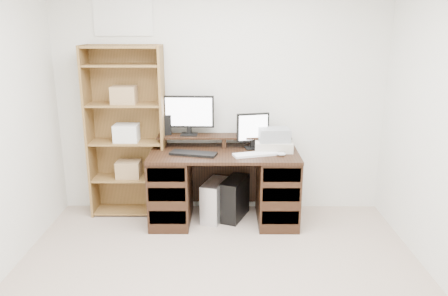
{
  "coord_description": "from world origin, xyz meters",
  "views": [
    {
      "loc": [
        0.06,
        -2.6,
        2.0
      ],
      "look_at": [
        0.04,
        1.43,
        0.85
      ],
      "focal_mm": 35.0,
      "sensor_mm": 36.0,
      "label": 1
    }
  ],
  "objects_px": {
    "desk": "(224,185)",
    "tower_black": "(235,198)",
    "tower_silver": "(215,200)",
    "monitor_wide": "(189,113)",
    "bookshelf": "(127,131)",
    "monitor_small": "(253,129)",
    "printer": "(274,146)"
  },
  "relations": [
    {
      "from": "desk",
      "to": "tower_black",
      "type": "xyz_separation_m",
      "value": [
        0.11,
        0.06,
        -0.17
      ]
    },
    {
      "from": "tower_black",
      "to": "tower_silver",
      "type": "bearing_deg",
      "value": -149.38
    },
    {
      "from": "monitor_wide",
      "to": "bookshelf",
      "type": "distance_m",
      "value": 0.68
    },
    {
      "from": "tower_silver",
      "to": "bookshelf",
      "type": "bearing_deg",
      "value": -172.99
    },
    {
      "from": "tower_silver",
      "to": "bookshelf",
      "type": "relative_size",
      "value": 0.23
    },
    {
      "from": "monitor_wide",
      "to": "monitor_small",
      "type": "relative_size",
      "value": 1.41
    },
    {
      "from": "printer",
      "to": "tower_black",
      "type": "distance_m",
      "value": 0.71
    },
    {
      "from": "monitor_small",
      "to": "bookshelf",
      "type": "xyz_separation_m",
      "value": [
        -1.32,
        0.08,
        -0.03
      ]
    },
    {
      "from": "printer",
      "to": "bookshelf",
      "type": "height_order",
      "value": "bookshelf"
    },
    {
      "from": "monitor_small",
      "to": "tower_silver",
      "type": "xyz_separation_m",
      "value": [
        -0.39,
        -0.1,
        -0.74
      ]
    },
    {
      "from": "monitor_wide",
      "to": "tower_black",
      "type": "distance_m",
      "value": 1.02
    },
    {
      "from": "desk",
      "to": "tower_silver",
      "type": "distance_m",
      "value": 0.21
    },
    {
      "from": "desk",
      "to": "bookshelf",
      "type": "relative_size",
      "value": 0.83
    },
    {
      "from": "bookshelf",
      "to": "tower_silver",
      "type": "bearing_deg",
      "value": -11.26
    },
    {
      "from": "desk",
      "to": "monitor_small",
      "type": "xyz_separation_m",
      "value": [
        0.3,
        0.13,
        0.56
      ]
    },
    {
      "from": "monitor_small",
      "to": "tower_silver",
      "type": "distance_m",
      "value": 0.85
    },
    {
      "from": "desk",
      "to": "tower_black",
      "type": "relative_size",
      "value": 3.19
    },
    {
      "from": "monitor_wide",
      "to": "tower_black",
      "type": "height_order",
      "value": "monitor_wide"
    },
    {
      "from": "printer",
      "to": "bookshelf",
      "type": "relative_size",
      "value": 0.21
    },
    {
      "from": "bookshelf",
      "to": "printer",
      "type": "bearing_deg",
      "value": -5.42
    },
    {
      "from": "desk",
      "to": "printer",
      "type": "height_order",
      "value": "printer"
    },
    {
      "from": "printer",
      "to": "bookshelf",
      "type": "xyz_separation_m",
      "value": [
        -1.54,
        0.15,
        0.12
      ]
    },
    {
      "from": "printer",
      "to": "tower_black",
      "type": "relative_size",
      "value": 0.81
    },
    {
      "from": "monitor_small",
      "to": "tower_black",
      "type": "relative_size",
      "value": 0.79
    },
    {
      "from": "monitor_small",
      "to": "tower_black",
      "type": "distance_m",
      "value": 0.76
    },
    {
      "from": "monitor_small",
      "to": "bookshelf",
      "type": "distance_m",
      "value": 1.32
    },
    {
      "from": "tower_black",
      "to": "monitor_small",
      "type": "bearing_deg",
      "value": 41.72
    },
    {
      "from": "bookshelf",
      "to": "tower_black",
      "type": "bearing_deg",
      "value": -7.59
    },
    {
      "from": "desk",
      "to": "bookshelf",
      "type": "height_order",
      "value": "bookshelf"
    },
    {
      "from": "desk",
      "to": "monitor_wide",
      "type": "distance_m",
      "value": 0.83
    },
    {
      "from": "monitor_wide",
      "to": "printer",
      "type": "height_order",
      "value": "monitor_wide"
    },
    {
      "from": "monitor_wide",
      "to": "bookshelf",
      "type": "relative_size",
      "value": 0.29
    }
  ]
}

